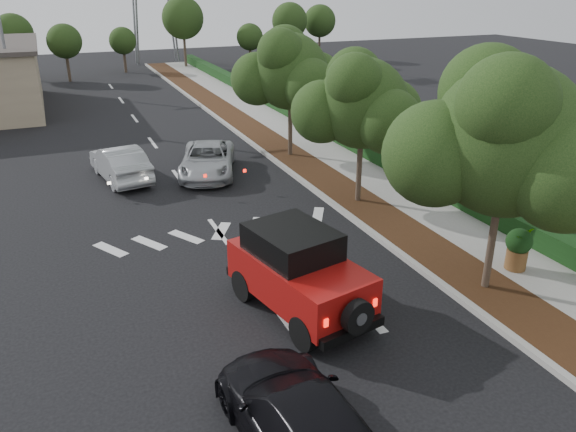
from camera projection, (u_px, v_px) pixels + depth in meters
ground at (288, 325)px, 13.70m from camera, size 120.00×120.00×0.00m
curb at (279, 163)px, 25.50m from camera, size 0.20×70.00×0.15m
planting_strip at (299, 161)px, 25.87m from camera, size 1.80×70.00×0.12m
sidewalk at (335, 156)px, 26.55m from camera, size 2.00×70.00×0.12m
hedge at (361, 146)px, 26.92m from camera, size 0.80×70.00×0.80m
transmission_tower at (158, 63)px, 56.58m from camera, size 7.00×4.00×28.00m
street_tree_near at (484, 289)px, 15.28m from camera, size 3.80×3.80×5.92m
street_tree_mid at (357, 203)px, 21.22m from camera, size 3.20×3.20×5.32m
street_tree_far at (290, 157)px, 26.74m from camera, size 3.40×3.40×5.62m
light_pole_a at (18, 121)px, 33.43m from camera, size 2.00×0.22×9.00m
light_pole_b at (7, 89)px, 43.26m from camera, size 2.00×0.22×9.00m
red_jeep at (295, 270)px, 13.99m from camera, size 2.66×4.46×2.19m
silver_suv_ahead at (208, 160)px, 24.05m from camera, size 3.61×5.18×1.31m
black_suv_oncoming at (303, 423)px, 9.73m from camera, size 2.21×4.94×1.41m
silver_sedan_oncoming at (120, 163)px, 23.41m from camera, size 2.18×4.55×1.44m
terracotta_planter at (519, 245)px, 15.86m from camera, size 0.74×0.74×1.29m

